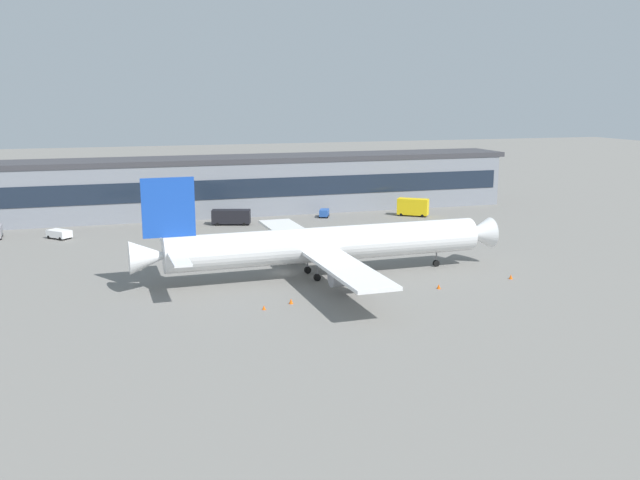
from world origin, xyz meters
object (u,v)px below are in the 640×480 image
at_px(catering_truck, 412,206).
at_px(traffic_cone_3, 291,301).
at_px(baggage_tug, 324,213).
at_px(fuel_truck, 232,216).
at_px(traffic_cone_1, 439,286).
at_px(belt_loader, 175,223).
at_px(airliner, 322,244).
at_px(pushback_tractor, 59,233).
at_px(traffic_cone_2, 264,308).
at_px(traffic_cone_0, 511,277).

bearing_deg(catering_truck, traffic_cone_3, -127.41).
relative_size(baggage_tug, fuel_truck, 0.46).
xyz_separation_m(catering_truck, traffic_cone_1, (-22.90, -59.03, -1.94)).
xyz_separation_m(belt_loader, traffic_cone_1, (32.51, -60.32, -0.80)).
xyz_separation_m(airliner, pushback_tractor, (-41.43, 43.61, -4.10)).
relative_size(pushback_tractor, traffic_cone_1, 7.41).
relative_size(traffic_cone_2, traffic_cone_3, 0.84).
height_order(traffic_cone_0, traffic_cone_2, traffic_cone_0).
bearing_deg(airliner, traffic_cone_3, -123.52).
bearing_deg(baggage_tug, catering_truck, -12.36).
bearing_deg(baggage_tug, fuel_truck, -172.22).
relative_size(pushback_tractor, catering_truck, 0.72).
distance_m(pushback_tractor, traffic_cone_2, 64.73).
xyz_separation_m(fuel_truck, traffic_cone_1, (20.00, -60.46, -1.53)).
xyz_separation_m(belt_loader, catering_truck, (55.41, -1.29, 1.14)).
distance_m(pushback_tractor, traffic_cone_0, 87.65).
height_order(airliner, baggage_tug, airliner).
xyz_separation_m(baggage_tug, traffic_cone_0, (10.91, -61.82, -0.72)).
distance_m(traffic_cone_2, traffic_cone_3, 4.43).
xyz_separation_m(traffic_cone_2, traffic_cone_3, (4.16, 1.53, 0.06)).
distance_m(catering_truck, traffic_cone_2, 79.07).
xyz_separation_m(airliner, traffic_cone_0, (27.62, -10.37, -4.78)).
xyz_separation_m(traffic_cone_1, traffic_cone_2, (-26.99, -2.29, -0.05)).
height_order(airliner, catering_truck, airliner).
relative_size(pushback_tractor, traffic_cone_2, 8.54).
bearing_deg(pushback_tractor, traffic_cone_0, -38.02).
bearing_deg(catering_truck, traffic_cone_2, -129.13).
bearing_deg(traffic_cone_3, airliner, 56.48).
bearing_deg(baggage_tug, belt_loader, -174.76).
height_order(belt_loader, traffic_cone_0, belt_loader).
bearing_deg(catering_truck, traffic_cone_0, -99.51).
distance_m(belt_loader, traffic_cone_1, 68.53).
relative_size(catering_truck, traffic_cone_2, 11.87).
distance_m(baggage_tug, catering_truck, 21.03).
height_order(baggage_tug, traffic_cone_0, baggage_tug).
bearing_deg(airliner, traffic_cone_2, -131.39).
bearing_deg(traffic_cone_0, traffic_cone_3, -176.09).
height_order(fuel_truck, traffic_cone_1, fuel_truck).
bearing_deg(traffic_cone_1, catering_truck, 68.80).
xyz_separation_m(baggage_tug, fuel_truck, (-22.38, -3.06, 0.80)).
distance_m(baggage_tug, belt_loader, 35.04).
bearing_deg(airliner, belt_loader, 110.65).
height_order(fuel_truck, traffic_cone_2, fuel_truck).
distance_m(pushback_tractor, traffic_cone_3, 65.35).
distance_m(traffic_cone_1, traffic_cone_3, 22.84).
xyz_separation_m(airliner, traffic_cone_2, (-12.66, -14.36, -4.84)).
bearing_deg(airliner, traffic_cone_0, -20.58).
bearing_deg(traffic_cone_2, baggage_tug, 65.95).
bearing_deg(fuel_truck, traffic_cone_1, -71.70).
distance_m(airliner, catering_truck, 59.99).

